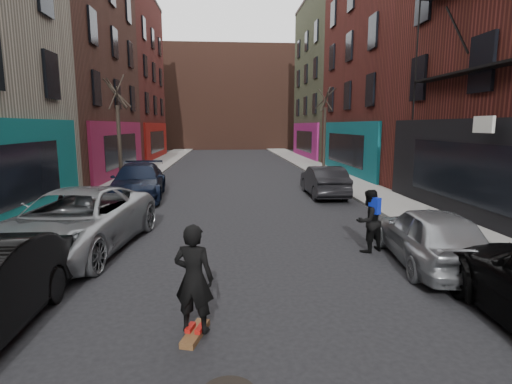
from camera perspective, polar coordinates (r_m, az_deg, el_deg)
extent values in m
cube|color=gray|center=(34.08, -13.84, 3.83)|extent=(2.50, 84.00, 0.13)
cube|color=gray|center=(34.34, 7.26, 4.07)|extent=(2.50, 84.00, 0.13)
cube|color=#47281E|center=(59.60, -3.88, 13.07)|extent=(40.00, 10.00, 14.00)
imported|color=gray|center=(11.39, -24.38, -3.83)|extent=(3.39, 6.14, 1.63)
imported|color=black|center=(18.70, -16.44, 1.46)|extent=(2.66, 5.56, 1.56)
imported|color=gray|center=(10.28, 23.67, -5.75)|extent=(2.17, 4.35, 1.42)
imported|color=black|center=(18.87, 9.67, 1.56)|extent=(1.57, 4.32, 1.42)
cube|color=brown|center=(6.71, -8.66, -19.34)|extent=(0.43, 0.83, 0.10)
imported|color=black|center=(6.32, -8.87, -12.11)|extent=(0.71, 0.57, 1.72)
imported|color=black|center=(10.80, 15.79, -3.99)|extent=(0.99, 0.92, 1.64)
cube|color=#0C20B0|center=(10.59, 16.60, -1.86)|extent=(0.26, 0.33, 0.42)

